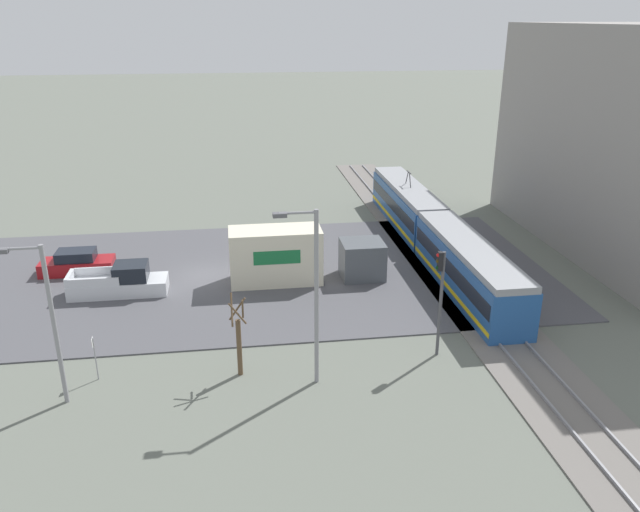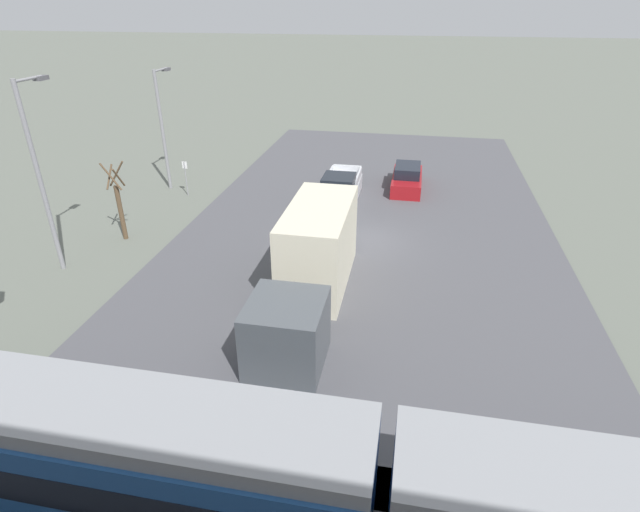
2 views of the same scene
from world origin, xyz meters
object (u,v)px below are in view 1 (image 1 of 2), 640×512
no_parking_sign (95,354)px  street_lamp_mid_block (312,287)px  sedan_car_0 (77,263)px  light_rail_tram (433,232)px  street_lamp_near_crossing (47,314)px  box_truck (297,257)px  pickup_truck (120,283)px  street_tree (239,340)px  traffic_light_pole (440,290)px

no_parking_sign → street_lamp_mid_block: bearing=80.7°
sedan_car_0 → no_parking_sign: (13.68, 3.76, 0.63)m
no_parking_sign → light_rail_tram: bearing=123.9°
street_lamp_near_crossing → street_lamp_mid_block: bearing=90.3°
light_rail_tram → box_truck: light_rail_tram is taller
pickup_truck → street_tree: size_ratio=1.42×
traffic_light_pole → no_parking_sign: traffic_light_pole is taller
pickup_truck → street_lamp_near_crossing: bearing=-4.3°
light_rail_tram → street_lamp_mid_block: (15.62, -10.77, 3.22)m
traffic_light_pole → no_parking_sign: (-0.01, -16.53, -2.24)m
street_tree → box_truck: bearing=160.2°
traffic_light_pole → street_tree: bearing=-87.2°
street_tree → pickup_truck: bearing=-145.5°
street_lamp_mid_block → light_rail_tram: bearing=145.4°
pickup_truck → street_lamp_mid_block: size_ratio=0.69×
light_rail_tram → box_truck: bearing=-70.4°
street_lamp_near_crossing → pickup_truck: bearing=175.7°
sedan_car_0 → no_parking_sign: size_ratio=2.14×
pickup_truck → street_lamp_near_crossing: street_lamp_near_crossing is taller
street_lamp_near_crossing → street_lamp_mid_block: street_lamp_mid_block is taller
street_lamp_mid_block → street_tree: bearing=-108.9°
sedan_car_0 → box_truck: bearing=76.9°
box_truck → no_parking_sign: box_truck is taller
street_tree → street_lamp_mid_block: size_ratio=0.49×
sedan_car_0 → street_tree: bearing=36.4°
box_truck → street_lamp_near_crossing: street_lamp_near_crossing is taller
traffic_light_pole → box_truck: bearing=-150.1°
pickup_truck → street_lamp_mid_block: bearing=42.3°
traffic_light_pole → street_lamp_mid_block: 6.83m
pickup_truck → street_lamp_near_crossing: (11.49, -0.87, 3.54)m
box_truck → no_parking_sign: size_ratio=4.49×
pickup_truck → box_truck: bearing=92.9°
no_parking_sign → sedan_car_0: bearing=-164.6°
box_truck → street_tree: bearing=-19.8°
traffic_light_pole → street_lamp_mid_block: bearing=-75.9°
box_truck → sedan_car_0: size_ratio=2.10×
sedan_car_0 → traffic_light_pole: size_ratio=0.84×
pickup_truck → street_lamp_mid_block: 15.96m
sedan_car_0 → street_lamp_mid_block: size_ratio=0.56×
street_lamp_mid_block → no_parking_sign: (-1.64, -10.02, -3.51)m
light_rail_tram → no_parking_sign: (13.98, -20.79, -0.28)m
pickup_truck → traffic_light_pole: (9.79, 16.90, 2.79)m
light_rail_tram → box_truck: 10.83m
pickup_truck → sedan_car_0: (-3.89, -3.39, -0.08)m
no_parking_sign → traffic_light_pole: bearing=90.0°
light_rail_tram → traffic_light_pole: size_ratio=4.92×
pickup_truck → street_tree: (10.28, 7.06, 1.08)m
street_lamp_near_crossing → no_parking_sign: bearing=143.7°
light_rail_tram → street_tree: (14.47, -14.11, 0.25)m
pickup_truck → traffic_light_pole: traffic_light_pole is taller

